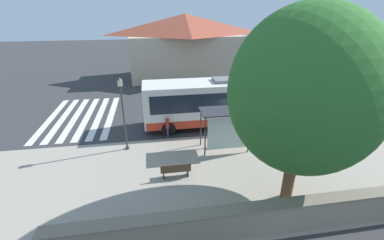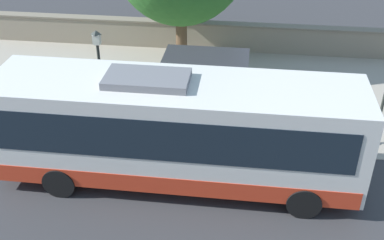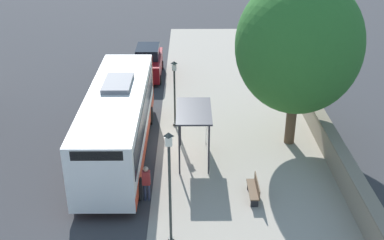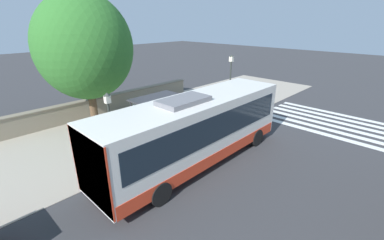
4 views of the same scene
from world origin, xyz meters
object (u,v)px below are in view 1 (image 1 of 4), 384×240
(shade_tree, at_px, (305,92))
(parked_car_behind_bus, at_px, (351,107))
(pedestrian, at_px, (167,125))
(bus, at_px, (218,101))
(street_lamp_far, at_px, (123,109))
(street_lamp_near, at_px, (274,107))
(bench, at_px, (176,170))
(bus_shelter, at_px, (226,118))

(shade_tree, xyz_separation_m, parked_car_behind_bus, (8.05, -9.67, -4.24))
(pedestrian, bearing_deg, shade_tree, -144.38)
(bus, bearing_deg, pedestrian, 112.71)
(pedestrian, distance_m, street_lamp_far, 3.39)
(street_lamp_far, bearing_deg, bus, -67.32)
(pedestrian, bearing_deg, street_lamp_far, 112.63)
(street_lamp_near, relative_size, parked_car_behind_bus, 0.85)
(pedestrian, xyz_separation_m, bench, (-4.58, -0.08, -0.50))
(street_lamp_far, bearing_deg, bus_shelter, -100.12)
(pedestrian, height_order, parked_car_behind_bus, parked_car_behind_bus)
(bench, distance_m, parked_car_behind_bus, 15.67)
(street_lamp_near, bearing_deg, parked_car_behind_bus, -75.11)
(street_lamp_near, bearing_deg, bus_shelter, 107.88)
(bench, bearing_deg, pedestrian, 1.01)
(bench, height_order, parked_car_behind_bus, parked_car_behind_bus)
(bench, height_order, street_lamp_near, street_lamp_near)
(street_lamp_far, relative_size, parked_car_behind_bus, 1.04)
(bus, bearing_deg, street_lamp_near, -130.93)
(bus_shelter, height_order, shade_tree, shade_tree)
(bench, xyz_separation_m, shade_tree, (-2.45, -4.96, 4.79))
(bus, relative_size, parked_car_behind_bus, 2.44)
(bus, bearing_deg, bus_shelter, 172.19)
(parked_car_behind_bus, bearing_deg, shade_tree, 129.76)
(bus_shelter, distance_m, pedestrian, 4.22)
(bus_shelter, relative_size, street_lamp_near, 0.80)
(pedestrian, bearing_deg, street_lamp_near, -98.34)
(bus, bearing_deg, shade_tree, -172.73)
(parked_car_behind_bus, bearing_deg, bus_shelter, 105.85)
(bus, bearing_deg, bench, 148.26)
(parked_car_behind_bus, bearing_deg, bench, 110.93)
(bench, bearing_deg, street_lamp_near, -62.89)
(shade_tree, bearing_deg, bus_shelter, 18.65)
(pedestrian, relative_size, street_lamp_far, 0.36)
(bench, xyz_separation_m, parked_car_behind_bus, (5.60, -14.63, 0.55))
(bus_shelter, distance_m, parked_car_behind_bus, 11.81)
(bench, relative_size, parked_car_behind_bus, 0.36)
(bench, xyz_separation_m, street_lamp_near, (3.55, -6.93, 1.80))
(bus, height_order, street_lamp_near, street_lamp_near)
(bus, relative_size, pedestrian, 6.58)
(bench, bearing_deg, shade_tree, -116.33)
(bus, height_order, bench, bus)
(bus, xyz_separation_m, shade_tree, (-8.67, -1.11, 3.40))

